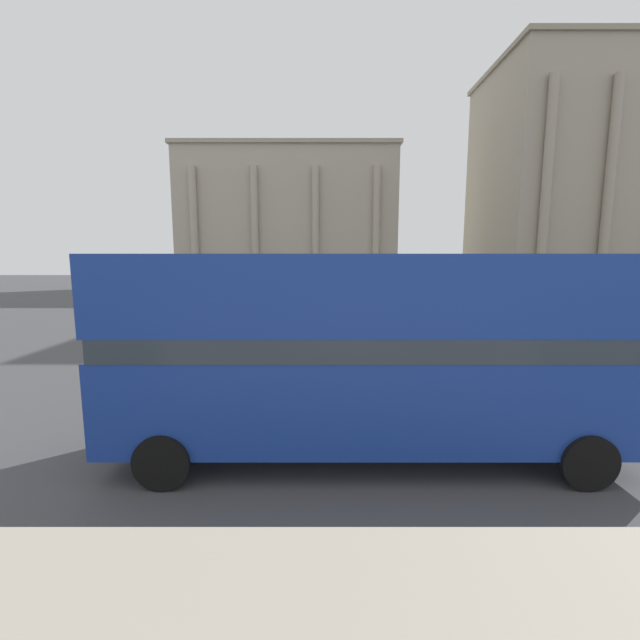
% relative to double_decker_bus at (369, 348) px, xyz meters
% --- Properties ---
extents(double_decker_bus, '(10.78, 2.72, 4.39)m').
position_rel_double_decker_bus_xyz_m(double_decker_bus, '(0.00, 0.00, 0.00)').
color(double_decker_bus, black).
rests_on(double_decker_bus, ground_plane).
extents(plaza_building_left, '(29.00, 14.53, 18.60)m').
position_rel_double_decker_bus_xyz_m(plaza_building_left, '(-5.38, 52.69, 6.86)').
color(plaza_building_left, '#B2A893').
rests_on(plaza_building_left, ground_plane).
extents(plaza_building_right, '(22.78, 16.97, 25.04)m').
position_rel_double_decker_bus_xyz_m(plaza_building_right, '(29.15, 41.10, 10.07)').
color(plaza_building_right, '#A39984').
rests_on(plaza_building_right, ground_plane).
extents(traffic_light_near, '(0.42, 0.24, 3.87)m').
position_rel_double_decker_bus_xyz_m(traffic_light_near, '(6.73, 3.51, 0.08)').
color(traffic_light_near, black).
rests_on(traffic_light_near, ground_plane).
extents(traffic_light_mid, '(0.42, 0.24, 3.23)m').
position_rel_double_decker_bus_xyz_m(traffic_light_mid, '(-2.98, 11.91, -0.32)').
color(traffic_light_mid, black).
rests_on(traffic_light_mid, ground_plane).
extents(car_silver, '(4.20, 1.93, 1.35)m').
position_rel_double_decker_bus_xyz_m(car_silver, '(8.84, 8.90, -1.75)').
color(car_silver, black).
rests_on(car_silver, ground_plane).
extents(pedestrian_yellow, '(0.32, 0.32, 1.78)m').
position_rel_double_decker_bus_xyz_m(pedestrian_yellow, '(0.91, 10.96, -1.42)').
color(pedestrian_yellow, '#282B33').
rests_on(pedestrian_yellow, ground_plane).
extents(pedestrian_grey, '(0.32, 0.32, 1.81)m').
position_rel_double_decker_bus_xyz_m(pedestrian_grey, '(-5.76, 11.01, -1.39)').
color(pedestrian_grey, '#282B33').
rests_on(pedestrian_grey, ground_plane).
extents(pedestrian_red, '(0.32, 0.32, 1.70)m').
position_rel_double_decker_bus_xyz_m(pedestrian_red, '(5.13, 22.93, -1.47)').
color(pedestrian_red, '#282B33').
rests_on(pedestrian_red, ground_plane).
extents(pedestrian_blue, '(0.32, 0.32, 1.81)m').
position_rel_double_decker_bus_xyz_m(pedestrian_blue, '(-1.35, 6.50, -1.40)').
color(pedestrian_blue, '#282B33').
rests_on(pedestrian_blue, ground_plane).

